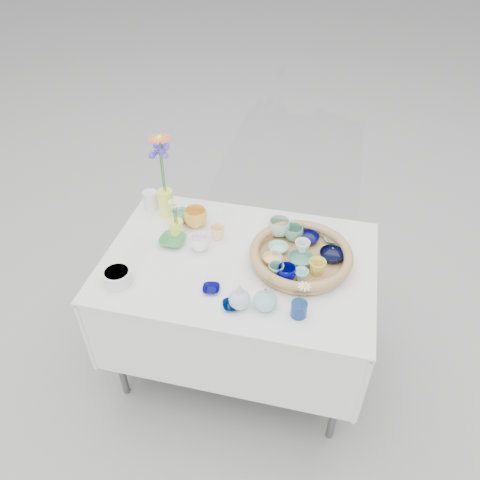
% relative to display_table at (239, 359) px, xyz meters
% --- Properties ---
extents(ground, '(80.00, 80.00, 0.00)m').
position_rel_display_table_xyz_m(ground, '(0.00, 0.00, 0.00)').
color(ground, gray).
extents(display_table, '(1.26, 0.86, 0.77)m').
position_rel_display_table_xyz_m(display_table, '(0.00, 0.00, 0.00)').
color(display_table, white).
rests_on(display_table, ground).
extents(wicker_tray, '(0.47, 0.47, 0.08)m').
position_rel_display_table_xyz_m(wicker_tray, '(0.28, 0.05, 0.80)').
color(wicker_tray, '#A5724A').
rests_on(wicker_tray, display_table).
extents(tray_ceramic_0, '(0.13, 0.13, 0.03)m').
position_rel_display_table_xyz_m(tray_ceramic_0, '(0.30, 0.19, 0.80)').
color(tray_ceramic_0, '#060845').
rests_on(tray_ceramic_0, wicker_tray).
extents(tray_ceramic_1, '(0.14, 0.14, 0.04)m').
position_rel_display_table_xyz_m(tray_ceramic_1, '(0.42, 0.09, 0.80)').
color(tray_ceramic_1, black).
rests_on(tray_ceramic_1, wicker_tray).
extents(tray_ceramic_2, '(0.10, 0.10, 0.07)m').
position_rel_display_table_xyz_m(tray_ceramic_2, '(0.36, -0.03, 0.82)').
color(tray_ceramic_2, '#D8D045').
rests_on(tray_ceramic_2, wicker_tray).
extents(tray_ceramic_3, '(0.12, 0.12, 0.04)m').
position_rel_display_table_xyz_m(tray_ceramic_3, '(0.28, 0.03, 0.80)').
color(tray_ceramic_3, '#4C876E').
rests_on(tray_ceramic_3, wicker_tray).
extents(tray_ceramic_4, '(0.08, 0.08, 0.06)m').
position_rel_display_table_xyz_m(tray_ceramic_4, '(0.19, -0.08, 0.82)').
color(tray_ceramic_4, '#68A67F').
rests_on(tray_ceramic_4, wicker_tray).
extents(tray_ceramic_5, '(0.12, 0.12, 0.03)m').
position_rel_display_table_xyz_m(tray_ceramic_5, '(0.17, 0.08, 0.80)').
color(tray_ceramic_5, '#91D3B8').
rests_on(tray_ceramic_5, wicker_tray).
extents(tray_ceramic_6, '(0.12, 0.12, 0.08)m').
position_rel_display_table_xyz_m(tray_ceramic_6, '(0.15, 0.21, 0.83)').
color(tray_ceramic_6, '#97C8B5').
rests_on(tray_ceramic_6, wicker_tray).
extents(tray_ceramic_7, '(0.09, 0.09, 0.07)m').
position_rel_display_table_xyz_m(tray_ceramic_7, '(0.28, 0.10, 0.82)').
color(tray_ceramic_7, silver).
rests_on(tray_ceramic_7, wicker_tray).
extents(tray_ceramic_8, '(0.10, 0.10, 0.02)m').
position_rel_display_table_xyz_m(tray_ceramic_8, '(0.41, 0.22, 0.79)').
color(tray_ceramic_8, '#84CCED').
rests_on(tray_ceramic_8, wicker_tray).
extents(tray_ceramic_9, '(0.09, 0.09, 0.07)m').
position_rel_display_table_xyz_m(tray_ceramic_9, '(0.23, -0.09, 0.82)').
color(tray_ceramic_9, '#000271').
rests_on(tray_ceramic_9, wicker_tray).
extents(tray_ceramic_10, '(0.11, 0.11, 0.03)m').
position_rel_display_table_xyz_m(tray_ceramic_10, '(0.16, 0.00, 0.80)').
color(tray_ceramic_10, '#EBC677').
rests_on(tray_ceramic_10, wicker_tray).
extents(tray_ceramic_11, '(0.07, 0.07, 0.06)m').
position_rel_display_table_xyz_m(tray_ceramic_11, '(0.30, -0.09, 0.81)').
color(tray_ceramic_11, '#9BEBD4').
rests_on(tray_ceramic_11, wicker_tray).
extents(tray_ceramic_12, '(0.12, 0.12, 0.07)m').
position_rel_display_table_xyz_m(tray_ceramic_12, '(0.23, 0.19, 0.82)').
color(tray_ceramic_12, slate).
rests_on(tray_ceramic_12, wicker_tray).
extents(loose_ceramic_0, '(0.16, 0.16, 0.09)m').
position_rel_display_table_xyz_m(loose_ceramic_0, '(-0.28, 0.21, 0.81)').
color(loose_ceramic_0, gold).
rests_on(loose_ceramic_0, display_table).
extents(loose_ceramic_1, '(0.10, 0.10, 0.07)m').
position_rel_display_table_xyz_m(loose_ceramic_1, '(-0.14, 0.13, 0.80)').
color(loose_ceramic_1, '#FFD88B').
rests_on(loose_ceramic_1, display_table).
extents(loose_ceramic_2, '(0.13, 0.13, 0.03)m').
position_rel_display_table_xyz_m(loose_ceramic_2, '(-0.34, 0.05, 0.78)').
color(loose_ceramic_2, '#3C8C4B').
rests_on(loose_ceramic_2, display_table).
extents(loose_ceramic_3, '(0.10, 0.10, 0.07)m').
position_rel_display_table_xyz_m(loose_ceramic_3, '(-0.20, 0.04, 0.80)').
color(loose_ceramic_3, white).
rests_on(loose_ceramic_3, display_table).
extents(loose_ceramic_4, '(0.09, 0.09, 0.02)m').
position_rel_display_table_xyz_m(loose_ceramic_4, '(-0.07, -0.22, 0.77)').
color(loose_ceramic_4, '#040451').
rests_on(loose_ceramic_4, display_table).
extents(loose_ceramic_5, '(0.10, 0.10, 0.07)m').
position_rel_display_table_xyz_m(loose_ceramic_5, '(-0.36, 0.22, 0.80)').
color(loose_ceramic_5, '#89D9BB').
rests_on(loose_ceramic_5, display_table).
extents(loose_ceramic_6, '(0.11, 0.11, 0.02)m').
position_rel_display_table_xyz_m(loose_ceramic_6, '(0.04, -0.29, 0.77)').
color(loose_ceramic_6, '#001041').
rests_on(loose_ceramic_6, display_table).
extents(fluted_bowl, '(0.14, 0.14, 0.07)m').
position_rel_display_table_xyz_m(fluted_bowl, '(-0.49, -0.27, 0.80)').
color(fluted_bowl, silver).
rests_on(fluted_bowl, display_table).
extents(bud_vase_paleblue, '(0.11, 0.11, 0.14)m').
position_rel_display_table_xyz_m(bud_vase_paleblue, '(0.07, -0.28, 0.83)').
color(bud_vase_paleblue, '#AEC2C8').
rests_on(bud_vase_paleblue, display_table).
extents(bud_vase_seafoam, '(0.12, 0.12, 0.11)m').
position_rel_display_table_xyz_m(bud_vase_seafoam, '(0.17, -0.26, 0.82)').
color(bud_vase_seafoam, '#7FC1B5').
rests_on(bud_vase_seafoam, display_table).
extents(bud_vase_cobalt, '(0.08, 0.08, 0.07)m').
position_rel_display_table_xyz_m(bud_vase_cobalt, '(0.32, -0.27, 0.80)').
color(bud_vase_cobalt, navy).
rests_on(bud_vase_cobalt, display_table).
extents(single_daisy, '(0.08, 0.08, 0.11)m').
position_rel_display_table_xyz_m(single_daisy, '(0.33, -0.26, 0.88)').
color(single_daisy, white).
rests_on(single_daisy, bud_vase_cobalt).
extents(tall_vase_yellow, '(0.09, 0.09, 0.15)m').
position_rel_display_table_xyz_m(tall_vase_yellow, '(-0.45, 0.26, 0.84)').
color(tall_vase_yellow, '#F0F44D').
rests_on(tall_vase_yellow, display_table).
extents(gerbera, '(0.14, 0.14, 0.31)m').
position_rel_display_table_xyz_m(gerbera, '(-0.44, 0.26, 1.06)').
color(gerbera, orange).
rests_on(gerbera, tall_vase_yellow).
extents(hydrangea, '(0.11, 0.11, 0.29)m').
position_rel_display_table_xyz_m(hydrangea, '(-0.46, 0.28, 1.01)').
color(hydrangea, '#4D39C1').
rests_on(hydrangea, tall_vase_yellow).
extents(white_pitcher, '(0.11, 0.09, 0.10)m').
position_rel_display_table_xyz_m(white_pitcher, '(-0.55, 0.29, 0.82)').
color(white_pitcher, silver).
rests_on(white_pitcher, display_table).
extents(daisy_cup, '(0.09, 0.09, 0.08)m').
position_rel_display_table_xyz_m(daisy_cup, '(-0.35, 0.12, 0.80)').
color(daisy_cup, '#FFFC4E').
rests_on(daisy_cup, display_table).
extents(daisy_posy, '(0.09, 0.09, 0.13)m').
position_rel_display_table_xyz_m(daisy_posy, '(-0.33, 0.12, 0.91)').
color(daisy_posy, white).
rests_on(daisy_posy, daisy_cup).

